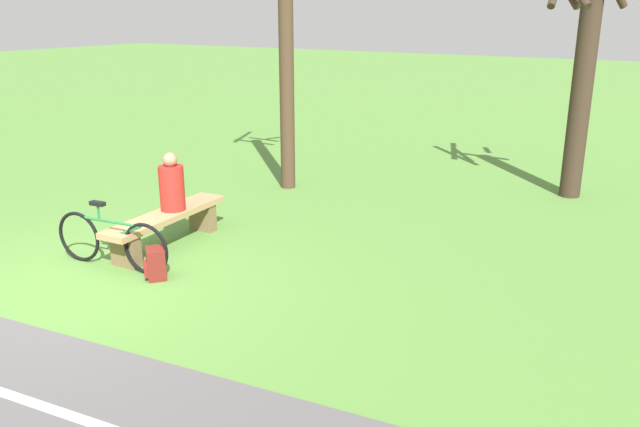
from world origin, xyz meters
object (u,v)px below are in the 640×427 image
at_px(bench, 166,223).
at_px(tree_near_bench, 288,41).
at_px(bicycle, 111,241).
at_px(backpack, 155,264).
at_px(person_seated, 172,185).
at_px(tree_mid_field, 581,80).

xyz_separation_m(bench, tree_near_bench, (-3.40, -0.27, 2.22)).
xyz_separation_m(bicycle, backpack, (-0.03, 0.70, -0.17)).
height_order(person_seated, bicycle, person_seated).
relative_size(person_seated, tree_mid_field, 0.18).
relative_size(bench, backpack, 5.63).
bearing_deg(bench, tree_mid_field, 138.95).
distance_m(person_seated, tree_mid_field, 6.79).
relative_size(backpack, tree_mid_field, 0.09).
bearing_deg(tree_near_bench, tree_mid_field, 114.36).
relative_size(bench, person_seated, 2.65).
bearing_deg(tree_mid_field, bench, -37.52).
relative_size(bicycle, backpack, 4.58).
relative_size(backpack, tree_near_bench, 0.07).
bearing_deg(tree_near_bench, bicycle, 2.87).
height_order(person_seated, tree_near_bench, tree_near_bench).
height_order(bicycle, tree_near_bench, tree_near_bench).
distance_m(bench, person_seated, 0.51).
bearing_deg(tree_mid_field, tree_near_bench, -65.64).
xyz_separation_m(bench, bicycle, (0.90, -0.06, 0.01)).
distance_m(bench, backpack, 1.10).
height_order(person_seated, tree_mid_field, tree_mid_field).
xyz_separation_m(bicycle, tree_mid_field, (-6.31, 4.20, 1.63)).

